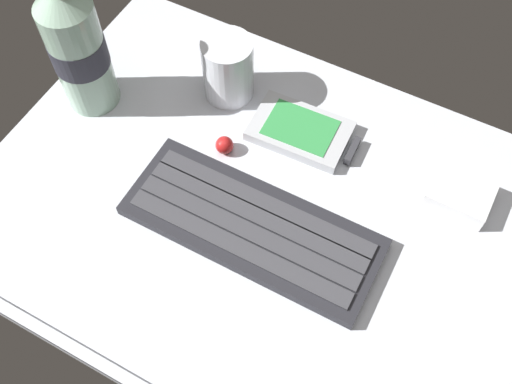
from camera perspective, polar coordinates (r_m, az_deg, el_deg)
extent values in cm
cube|color=silver|center=(69.54, 0.00, -1.68)|extent=(64.00, 48.00, 2.00)
cube|color=#232328|center=(66.57, -0.37, -3.32)|extent=(29.05, 11.13, 1.40)
cube|color=#3D3D42|center=(67.23, 0.97, -0.79)|extent=(26.69, 2.12, 0.30)
cube|color=#3D3D42|center=(66.28, 0.08, -2.24)|extent=(26.69, 2.12, 0.30)
cube|color=#3D3D42|center=(65.38, -0.84, -3.73)|extent=(26.69, 2.12, 0.30)
cube|color=#3D3D42|center=(64.55, -1.78, -5.26)|extent=(26.69, 2.12, 0.30)
cube|color=#B7BABF|center=(73.71, 4.59, 5.72)|extent=(12.32, 8.12, 1.40)
cube|color=green|center=(73.11, 4.63, 6.07)|extent=(8.65, 6.29, 0.10)
cube|color=#333338|center=(72.80, 9.22, 3.91)|extent=(0.97, 3.83, 1.12)
cylinder|color=silver|center=(75.35, -2.70, 11.71)|extent=(6.40, 6.40, 8.50)
cylinder|color=brown|center=(76.09, -2.67, 11.21)|extent=(5.50, 5.50, 6.12)
cylinder|color=#9EC1A8|center=(75.19, -16.50, 12.39)|extent=(6.60, 6.60, 15.00)
cylinder|color=#2D2D38|center=(74.67, -16.64, 12.78)|extent=(6.73, 6.73, 3.80)
cube|color=white|center=(71.86, 18.96, -0.28)|extent=(7.06, 5.68, 2.40)
sphere|color=red|center=(71.97, -3.05, 4.51)|extent=(2.20, 2.20, 2.20)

